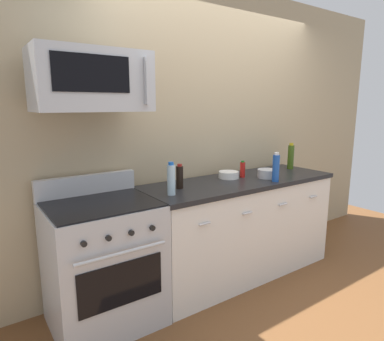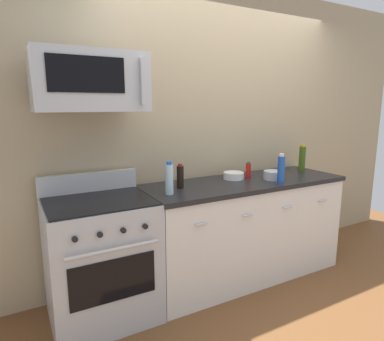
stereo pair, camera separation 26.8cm
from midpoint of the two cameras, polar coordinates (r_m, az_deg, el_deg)
ground_plane at (r=3.41m, az=5.56°, el=-16.78°), size 6.00×6.00×0.00m
back_wall at (r=3.35m, az=1.43°, el=6.92°), size 5.00×0.10×2.70m
counter_unit at (r=3.23m, az=5.73°, el=-9.54°), size 1.91×0.66×0.92m
range_oven at (r=2.63m, az=-17.76°, el=-14.77°), size 0.76×0.69×1.07m
microwave at (r=2.43m, az=-19.91°, el=14.15°), size 0.74×0.44×0.40m
bottle_olive_oil at (r=3.68m, az=14.50°, el=2.28°), size 0.07×0.07×0.28m
bottle_water_clear at (r=2.54m, az=-6.58°, el=-1.55°), size 0.06×0.06×0.25m
bottle_soda_blue at (r=3.03m, az=11.68°, el=0.44°), size 0.06×0.06×0.26m
bottle_soy_sauce_dark at (r=2.74m, az=-4.93°, el=-1.13°), size 0.06×0.06×0.20m
bottle_hot_sauce_red at (r=3.18m, az=6.23°, el=0.16°), size 0.05×0.05×0.16m
bowl_steel_prep at (r=3.19m, az=10.38°, el=-0.50°), size 0.18×0.18×0.08m
bowl_white_ceramic at (r=3.13m, az=3.84°, el=-0.71°), size 0.19×0.19×0.06m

